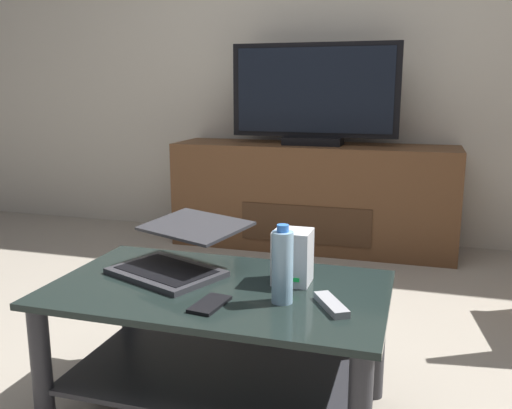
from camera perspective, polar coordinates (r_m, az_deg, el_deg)
ground_plane at (r=1.99m, az=-4.15°, el=-19.17°), size 7.68×7.68×0.00m
back_wall at (r=3.84m, az=7.78°, el=17.51°), size 6.40×0.12×2.80m
coffee_table at (r=1.75m, az=-3.86°, el=-12.73°), size 1.02×0.60×0.44m
media_cabinet at (r=3.59m, az=5.88°, el=0.85°), size 1.80×0.46×0.67m
television at (r=3.50m, az=6.04°, el=11.07°), size 1.05×0.20×0.63m
laptop at (r=1.83m, az=-8.09°, el=-5.00°), size 0.46×0.48×0.16m
router_box at (r=1.70m, az=3.82°, el=-5.41°), size 0.11×0.11×0.17m
water_bottle_near at (r=1.54m, az=2.76°, el=-6.42°), size 0.06×0.06×0.23m
cell_phone at (r=1.55m, az=-4.81°, el=-10.26°), size 0.09×0.15×0.01m
tv_remote at (r=1.55m, az=7.80°, el=-10.24°), size 0.12×0.16×0.02m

